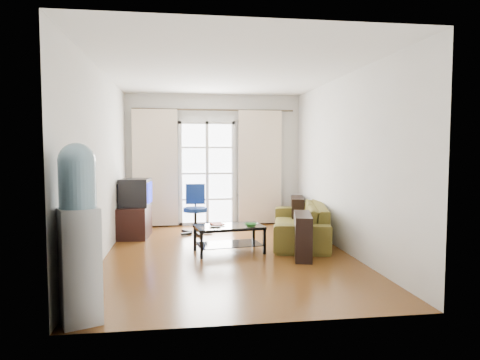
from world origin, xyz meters
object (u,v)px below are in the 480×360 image
(tv_stand, at_px, (135,222))
(sofa, at_px, (300,222))
(coffee_table, at_px, (229,235))
(water_cooler, at_px, (79,230))
(crt_tv, at_px, (134,193))
(task_chair, at_px, (195,219))

(tv_stand, bearing_deg, sofa, -8.73)
(coffee_table, relative_size, water_cooler, 0.67)
(sofa, relative_size, coffee_table, 2.14)
(crt_tv, bearing_deg, sofa, -8.75)
(coffee_table, distance_m, crt_tv, 2.15)
(coffee_table, height_order, crt_tv, crt_tv)
(tv_stand, xyz_separation_m, task_chair, (1.09, 0.19, -0.01))
(tv_stand, distance_m, water_cooler, 3.85)
(coffee_table, relative_size, crt_tv, 1.86)
(crt_tv, bearing_deg, task_chair, 13.74)
(tv_stand, distance_m, crt_tv, 0.53)
(sofa, bearing_deg, task_chair, -103.35)
(task_chair, height_order, water_cooler, water_cooler)
(sofa, height_order, task_chair, task_chair)
(sofa, bearing_deg, coffee_table, -49.71)
(sofa, height_order, tv_stand, sofa)
(sofa, bearing_deg, water_cooler, -29.75)
(tv_stand, relative_size, water_cooler, 0.46)
(coffee_table, bearing_deg, crt_tv, 138.21)
(sofa, xyz_separation_m, crt_tv, (-2.84, 0.73, 0.48))
(coffee_table, xyz_separation_m, crt_tv, (-1.55, 1.38, 0.54))
(water_cooler, bearing_deg, coffee_table, 33.41)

